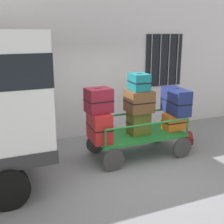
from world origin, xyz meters
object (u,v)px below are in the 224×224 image
object	(u,v)px
suitcase_midleft_bottom	(138,123)
suitcase_center_middle	(176,101)
suitcase_midleft_top	(139,82)
suitcase_left_bottom	(99,126)
backpack	(188,139)
suitcase_midleft_middle	(139,101)
luggage_cart	(138,138)
suitcase_left_middle	(99,100)
suitcase_center_bottom	(175,121)

from	to	relation	value
suitcase_midleft_bottom	suitcase_center_middle	bearing A→B (deg)	-1.88
suitcase_midleft_top	suitcase_center_middle	world-z (taller)	suitcase_midleft_top
suitcase_left_bottom	backpack	world-z (taller)	suitcase_left_bottom
suitcase_midleft_middle	suitcase_center_middle	world-z (taller)	suitcase_midleft_middle
luggage_cart	backpack	distance (m)	1.40
luggage_cart	backpack	bearing A→B (deg)	-3.16
suitcase_left_middle	suitcase_center_middle	distance (m)	1.96
suitcase_left_bottom	backpack	bearing A→B (deg)	-1.63
suitcase_left_bottom	suitcase_center_bottom	bearing A→B (deg)	-0.83
suitcase_midleft_middle	suitcase_center_bottom	bearing A→B (deg)	-3.17
suitcase_midleft_middle	suitcase_center_middle	bearing A→B (deg)	-1.95
luggage_cart	suitcase_left_middle	distance (m)	1.40
luggage_cart	suitcase_center_middle	xyz separation A→B (m)	(0.98, -0.02, 0.81)
suitcase_midleft_bottom	suitcase_center_middle	distance (m)	1.07
suitcase_left_middle	backpack	distance (m)	2.64
suitcase_midleft_top	suitcase_left_bottom	bearing A→B (deg)	-177.42
suitcase_left_middle	suitcase_center_bottom	size ratio (longest dim) A/B	0.97
suitcase_left_middle	suitcase_center_bottom	xyz separation A→B (m)	(1.95, -0.05, -0.69)
suitcase_left_bottom	backpack	distance (m)	2.44
luggage_cart	suitcase_midleft_top	size ratio (longest dim) A/B	4.22
luggage_cart	suitcase_center_middle	bearing A→B (deg)	-0.98
suitcase_midleft_middle	suitcase_center_bottom	xyz separation A→B (m)	(0.98, -0.05, -0.58)
suitcase_left_middle	suitcase_midleft_middle	bearing A→B (deg)	0.25
suitcase_midleft_middle	suitcase_center_bottom	size ratio (longest dim) A/B	0.99
luggage_cart	suitcase_center_bottom	bearing A→B (deg)	-2.20
suitcase_left_middle	suitcase_midleft_middle	world-z (taller)	suitcase_left_middle
suitcase_left_bottom	suitcase_left_middle	xyz separation A→B (m)	(0.00, 0.02, 0.58)
suitcase_midleft_middle	suitcase_midleft_top	world-z (taller)	suitcase_midleft_top
suitcase_left_middle	suitcase_midleft_top	size ratio (longest dim) A/B	1.07
suitcase_left_bottom	suitcase_midleft_bottom	world-z (taller)	suitcase_left_bottom
suitcase_midleft_middle	backpack	xyz separation A→B (m)	(1.38, -0.09, -1.09)
luggage_cart	suitcase_midleft_top	xyz separation A→B (m)	(0.00, 0.03, 1.33)
suitcase_left_middle	suitcase_midleft_bottom	bearing A→B (deg)	0.18
backpack	luggage_cart	bearing A→B (deg)	176.84
suitcase_left_bottom	suitcase_midleft_bottom	distance (m)	0.98
luggage_cart	suitcase_midleft_middle	xyz separation A→B (m)	(0.00, 0.02, 0.89)
suitcase_midleft_top	suitcase_left_middle	bearing A→B (deg)	-178.67
suitcase_midleft_bottom	suitcase_center_middle	world-z (taller)	suitcase_center_middle
suitcase_midleft_middle	backpack	bearing A→B (deg)	-3.85
suitcase_center_bottom	suitcase_center_middle	distance (m)	0.50
luggage_cart	suitcase_left_middle	world-z (taller)	suitcase_left_middle
suitcase_midleft_bottom	suitcase_midleft_top	distance (m)	0.95
suitcase_midleft_top	suitcase_center_bottom	bearing A→B (deg)	-4.24
backpack	suitcase_center_bottom	bearing A→B (deg)	174.50
luggage_cart	suitcase_midleft_bottom	distance (m)	0.38
suitcase_midleft_middle	suitcase_midleft_top	bearing A→B (deg)	90.00
suitcase_center_middle	suitcase_midleft_middle	bearing A→B (deg)	178.05
luggage_cart	suitcase_center_bottom	distance (m)	1.03
suitcase_left_bottom	suitcase_midleft_bottom	xyz separation A→B (m)	(0.98, 0.02, -0.05)
backpack	suitcase_midleft_bottom	bearing A→B (deg)	176.20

